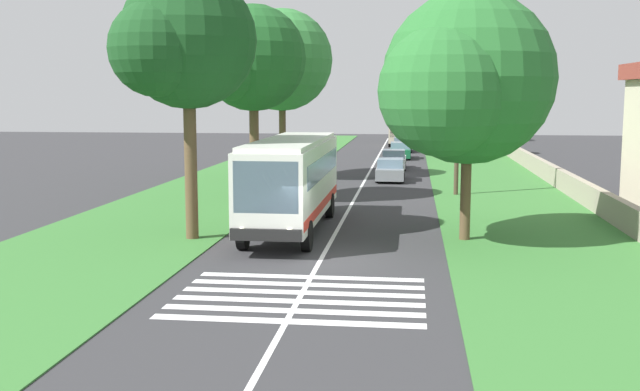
% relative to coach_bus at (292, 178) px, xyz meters
% --- Properties ---
extents(ground, '(160.00, 160.00, 0.00)m').
position_rel_coach_bus_xyz_m(ground, '(-5.02, -1.80, -2.15)').
color(ground, '#333335').
extents(grass_verge_left, '(120.00, 8.00, 0.04)m').
position_rel_coach_bus_xyz_m(grass_verge_left, '(9.98, 6.40, -2.13)').
color(grass_verge_left, '#387533').
rests_on(grass_verge_left, ground).
extents(grass_verge_right, '(120.00, 8.00, 0.04)m').
position_rel_coach_bus_xyz_m(grass_verge_right, '(9.98, -10.00, -2.13)').
color(grass_verge_right, '#387533').
rests_on(grass_verge_right, ground).
extents(centre_line, '(110.00, 0.16, 0.01)m').
position_rel_coach_bus_xyz_m(centre_line, '(9.98, -1.80, -2.14)').
color(centre_line, silver).
rests_on(centre_line, ground).
extents(coach_bus, '(11.16, 2.62, 3.73)m').
position_rel_coach_bus_xyz_m(coach_bus, '(0.00, 0.00, 0.00)').
color(coach_bus, silver).
rests_on(coach_bus, ground).
extents(zebra_crossing, '(4.95, 6.80, 0.01)m').
position_rel_coach_bus_xyz_m(zebra_crossing, '(-9.93, -1.80, -2.14)').
color(zebra_crossing, silver).
rests_on(zebra_crossing, ground).
extents(trailing_car_0, '(4.30, 1.78, 1.43)m').
position_rel_coach_bus_xyz_m(trailing_car_0, '(18.38, -3.43, -1.48)').
color(trailing_car_0, gray).
rests_on(trailing_car_0, ground).
extents(trailing_car_1, '(4.30, 1.78, 1.43)m').
position_rel_coach_bus_xyz_m(trailing_car_1, '(26.05, -3.46, -1.48)').
color(trailing_car_1, silver).
rests_on(trailing_car_1, ground).
extents(trailing_car_2, '(4.30, 1.78, 1.43)m').
position_rel_coach_bus_xyz_m(trailing_car_2, '(35.12, -3.80, -1.48)').
color(trailing_car_2, '#145933').
rests_on(trailing_car_2, ground).
extents(trailing_car_3, '(4.30, 1.78, 1.43)m').
position_rel_coach_bus_xyz_m(trailing_car_3, '(43.01, -3.89, -1.48)').
color(trailing_car_3, black).
rests_on(trailing_car_3, ground).
extents(trailing_minibus_0, '(6.00, 2.14, 2.53)m').
position_rel_coach_bus_xyz_m(trailing_minibus_0, '(51.29, -3.40, -0.60)').
color(trailing_minibus_0, '#BFB299').
rests_on(trailing_minibus_0, ground).
extents(roadside_tree_left_0, '(6.41, 5.35, 9.95)m').
position_rel_coach_bus_xyz_m(roadside_tree_left_0, '(7.97, 3.36, 5.01)').
color(roadside_tree_left_0, brown).
rests_on(roadside_tree_left_0, grass_verge_left).
extents(roadside_tree_left_1, '(6.16, 5.11, 10.01)m').
position_rel_coach_bus_xyz_m(roadside_tree_left_1, '(-2.25, 3.66, 5.18)').
color(roadside_tree_left_1, brown).
rests_on(roadside_tree_left_1, grass_verge_left).
extents(roadside_tree_left_2, '(7.96, 6.53, 10.91)m').
position_rel_coach_bus_xyz_m(roadside_tree_left_2, '(18.67, 3.79, 5.35)').
color(roadside_tree_left_2, brown).
rests_on(roadside_tree_left_2, grass_verge_left).
extents(roadside_tree_right_0, '(7.72, 6.48, 9.25)m').
position_rel_coach_bus_xyz_m(roadside_tree_right_0, '(-1.35, -6.58, 3.76)').
color(roadside_tree_right_0, brown).
rests_on(roadside_tree_right_0, grass_verge_right).
extents(roadside_tree_right_1, '(8.29, 7.03, 12.07)m').
position_rel_coach_bus_xyz_m(roadside_tree_right_1, '(57.77, -7.37, 6.26)').
color(roadside_tree_right_1, brown).
rests_on(roadside_tree_right_1, grass_verge_right).
extents(roadside_tree_right_2, '(5.62, 4.51, 9.87)m').
position_rel_coach_bus_xyz_m(roadside_tree_right_2, '(38.25, -7.17, 5.34)').
color(roadside_tree_right_2, brown).
rests_on(roadside_tree_right_2, grass_verge_right).
extents(utility_pole, '(0.24, 1.40, 8.41)m').
position_rel_coach_bus_xyz_m(utility_pole, '(11.80, -7.21, 2.24)').
color(utility_pole, '#473828').
rests_on(utility_pole, grass_verge_right).
extents(roadside_wall, '(70.00, 0.40, 1.14)m').
position_rel_coach_bus_xyz_m(roadside_wall, '(14.98, -13.40, -1.54)').
color(roadside_wall, '#9E937F').
rests_on(roadside_wall, grass_verge_right).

